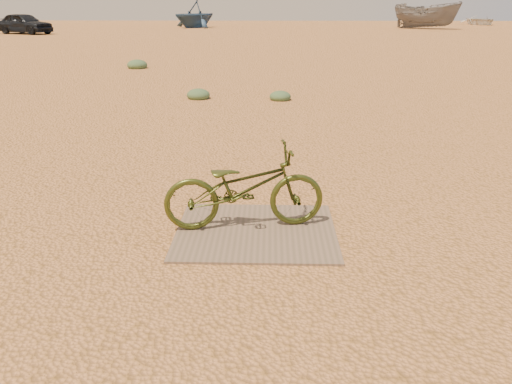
{
  "coord_description": "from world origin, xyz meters",
  "views": [
    {
      "loc": [
        0.39,
        -4.71,
        2.06
      ],
      "look_at": [
        0.26,
        -0.38,
        0.41
      ],
      "focal_mm": 35.0,
      "sensor_mm": 36.0,
      "label": 1
    }
  ],
  "objects_px": {
    "boat_far_left": "(195,14)",
    "boat_mid_right": "(426,15)",
    "car": "(24,23)",
    "bicycle": "(244,188)",
    "plywood_board": "(256,231)",
    "boat_far_right": "(481,20)"
  },
  "relations": [
    {
      "from": "plywood_board",
      "to": "boat_far_right",
      "type": "height_order",
      "value": "boat_far_right"
    },
    {
      "from": "bicycle",
      "to": "car",
      "type": "relative_size",
      "value": 0.37
    },
    {
      "from": "bicycle",
      "to": "boat_mid_right",
      "type": "relative_size",
      "value": 0.27
    },
    {
      "from": "plywood_board",
      "to": "car",
      "type": "relative_size",
      "value": 0.36
    },
    {
      "from": "bicycle",
      "to": "boat_far_left",
      "type": "xyz_separation_m",
      "value": [
        -6.46,
        41.57,
        0.72
      ]
    },
    {
      "from": "plywood_board",
      "to": "boat_mid_right",
      "type": "bearing_deg",
      "value": 71.98
    },
    {
      "from": "boat_mid_right",
      "to": "boat_far_right",
      "type": "relative_size",
      "value": 1.32
    },
    {
      "from": "plywood_board",
      "to": "boat_mid_right",
      "type": "height_order",
      "value": "boat_mid_right"
    },
    {
      "from": "plywood_board",
      "to": "boat_far_left",
      "type": "relative_size",
      "value": 0.35
    },
    {
      "from": "car",
      "to": "boat_mid_right",
      "type": "xyz_separation_m",
      "value": [
        30.27,
        8.22,
        0.37
      ]
    },
    {
      "from": "bicycle",
      "to": "car",
      "type": "distance_m",
      "value": 36.2
    },
    {
      "from": "boat_mid_right",
      "to": "bicycle",
      "type": "bearing_deg",
      "value": -163.55
    },
    {
      "from": "plywood_board",
      "to": "car",
      "type": "bearing_deg",
      "value": 118.23
    },
    {
      "from": "car",
      "to": "boat_mid_right",
      "type": "relative_size",
      "value": 0.74
    },
    {
      "from": "boat_far_left",
      "to": "boat_mid_right",
      "type": "bearing_deg",
      "value": 35.59
    },
    {
      "from": "plywood_board",
      "to": "boat_mid_right",
      "type": "relative_size",
      "value": 0.27
    },
    {
      "from": "car",
      "to": "boat_far_right",
      "type": "relative_size",
      "value": 0.98
    },
    {
      "from": "bicycle",
      "to": "boat_far_right",
      "type": "distance_m",
      "value": 53.05
    },
    {
      "from": "plywood_board",
      "to": "boat_mid_right",
      "type": "xyz_separation_m",
      "value": [
        13.09,
        40.23,
        1.07
      ]
    },
    {
      "from": "boat_mid_right",
      "to": "boat_far_left",
      "type": "bearing_deg",
      "value": 120.48
    },
    {
      "from": "boat_far_right",
      "to": "boat_far_left",
      "type": "bearing_deg",
      "value": -169.93
    },
    {
      "from": "bicycle",
      "to": "boat_far_left",
      "type": "height_order",
      "value": "boat_far_left"
    }
  ]
}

